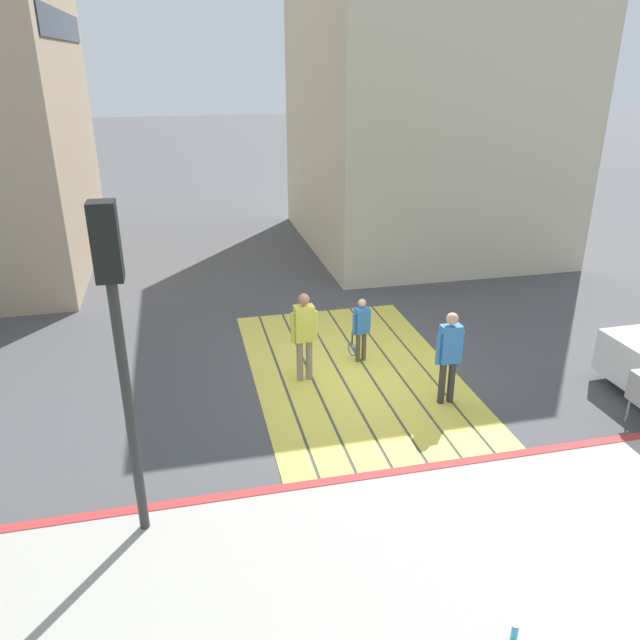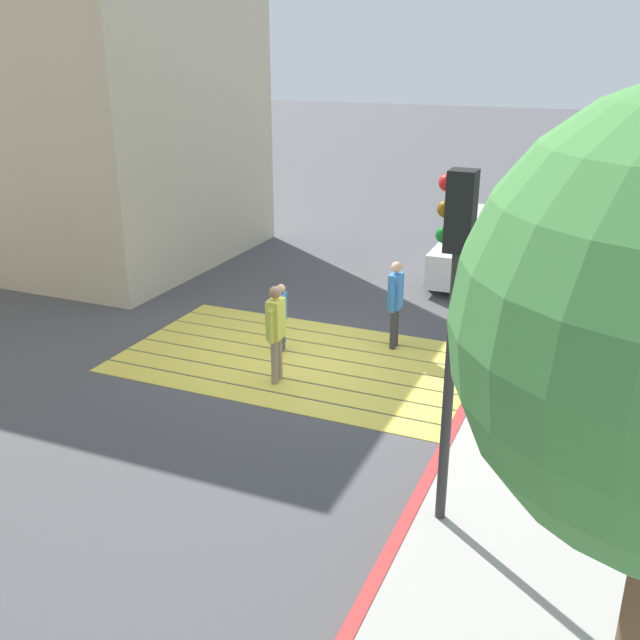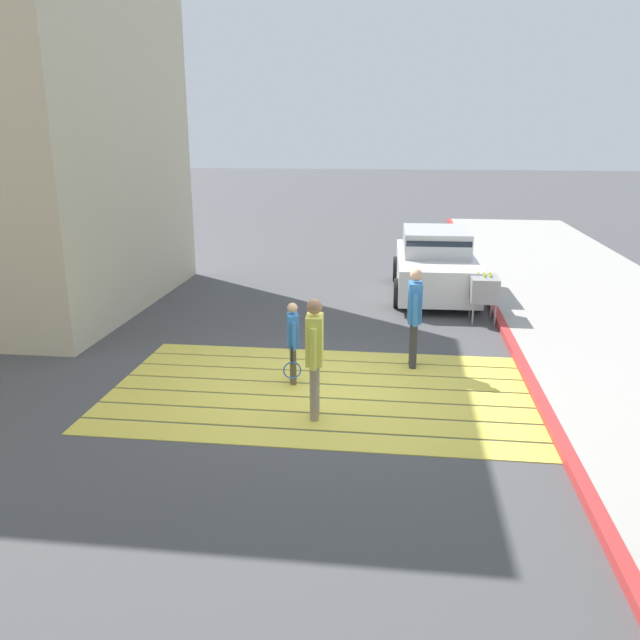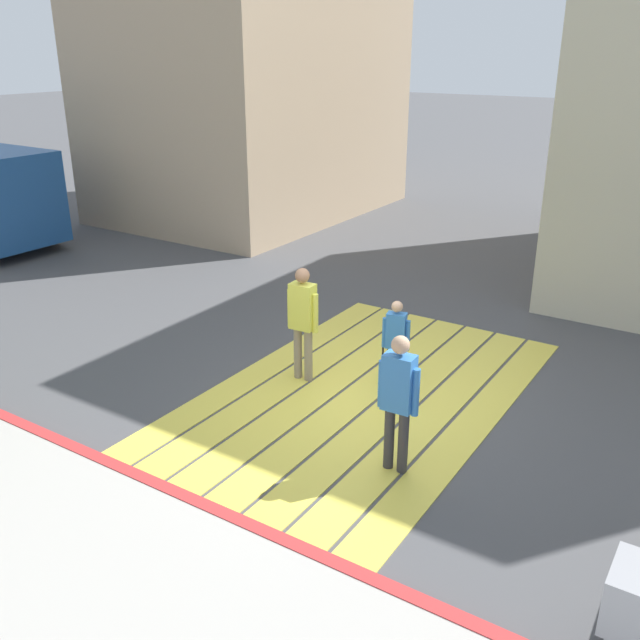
{
  "view_description": "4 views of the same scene",
  "coord_description": "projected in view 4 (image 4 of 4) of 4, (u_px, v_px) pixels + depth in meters",
  "views": [
    {
      "loc": [
        -10.11,
        3.01,
        5.56
      ],
      "look_at": [
        -0.14,
        0.7,
        1.23
      ],
      "focal_mm": 34.78,
      "sensor_mm": 36.0,
      "label": 1
    },
    {
      "loc": [
        -5.15,
        11.02,
        5.4
      ],
      "look_at": [
        -0.42,
        -0.01,
        0.85
      ],
      "focal_mm": 40.74,
      "sensor_mm": 36.0,
      "label": 2
    },
    {
      "loc": [
        -1.14,
        9.19,
        3.85
      ],
      "look_at": [
        0.05,
        -0.36,
        1.04
      ],
      "focal_mm": 36.41,
      "sensor_mm": 36.0,
      "label": 3
    },
    {
      "loc": [
        -7.69,
        -4.27,
        4.63
      ],
      "look_at": [
        -0.24,
        0.55,
        1.1
      ],
      "focal_mm": 39.04,
      "sensor_mm": 36.0,
      "label": 4
    }
  ],
  "objects": [
    {
      "name": "pedestrian_adult_lead",
      "position": [
        303.0,
        316.0,
        9.95
      ],
      "size": [
        0.24,
        0.5,
        1.72
      ],
      "color": "gray",
      "rests_on": "ground"
    },
    {
      "name": "curb_painted",
      "position": [
        208.0,
        511.0,
        7.31
      ],
      "size": [
        0.16,
        40.0,
        0.13
      ],
      "primitive_type": "cube",
      "color": "#BC3333",
      "rests_on": "ground"
    },
    {
      "name": "crosswalk_stripes",
      "position": [
        361.0,
        394.0,
        9.87
      ],
      "size": [
        6.4,
        3.8,
        0.01
      ],
      "color": "#EAD64C",
      "rests_on": "ground"
    },
    {
      "name": "ground_plane",
      "position": [
        361.0,
        394.0,
        9.87
      ],
      "size": [
        120.0,
        120.0,
        0.0
      ],
      "primitive_type": "plane",
      "color": "#4C4C4F"
    },
    {
      "name": "pedestrian_adult_trailing",
      "position": [
        398.0,
        394.0,
        7.77
      ],
      "size": [
        0.23,
        0.5,
        1.7
      ],
      "color": "#333338",
      "rests_on": "ground"
    },
    {
      "name": "pedestrian_child_with_racket",
      "position": [
        395.0,
        339.0,
        9.82
      ],
      "size": [
        0.28,
        0.43,
        1.32
      ],
      "color": "brown",
      "rests_on": "ground"
    }
  ]
}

